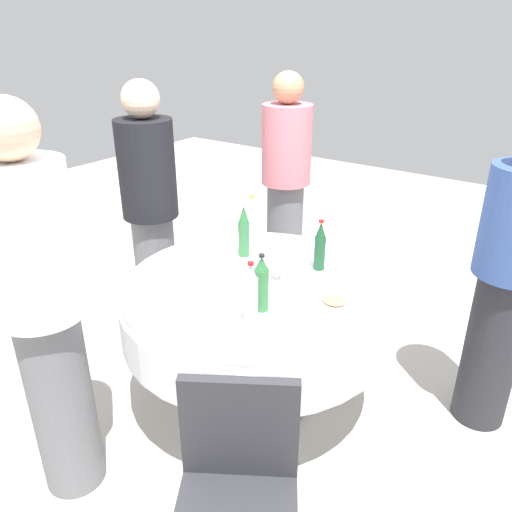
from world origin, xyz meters
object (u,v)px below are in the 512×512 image
object	(u,v)px
bottle_dark_green_outer	(320,247)
bottle_green_mid	(244,232)
wine_glass_inner	(277,261)
bottle_clear_inner	(251,297)
wine_glass_mid	(258,265)
chair_right	(237,485)
dining_table	(256,309)
bottle_green_far	(262,284)
plate_left	(187,257)
plate_south	(334,303)
person_far	(43,310)
person_outer	(286,186)
person_inner	(151,210)
bottle_clear_west	(252,222)
person_west	(508,279)

from	to	relation	value
bottle_dark_green_outer	bottle_green_mid	xyz separation A→B (m)	(0.41, 0.10, 0.01)
bottle_dark_green_outer	wine_glass_inner	world-z (taller)	bottle_dark_green_outer
wine_glass_inner	bottle_clear_inner	bearing A→B (deg)	109.40
wine_glass_inner	wine_glass_mid	size ratio (longest dim) A/B	1.12
wine_glass_inner	chair_right	distance (m)	1.09
dining_table	bottle_green_far	distance (m)	0.37
wine_glass_inner	plate_left	xyz separation A→B (m)	(0.53, 0.07, -0.10)
wine_glass_inner	bottle_green_far	bearing A→B (deg)	110.52
wine_glass_inner	plate_south	bearing A→B (deg)	171.33
person_far	person_outer	bearing A→B (deg)	-62.25
bottle_green_mid	plate_south	world-z (taller)	bottle_green_mid
bottle_clear_inner	plate_south	size ratio (longest dim) A/B	1.22
plate_south	chair_right	size ratio (longest dim) A/B	0.28
bottle_green_mid	plate_south	distance (m)	0.69
person_outer	person_inner	bearing A→B (deg)	-140.66
bottle_green_mid	wine_glass_mid	bearing A→B (deg)	138.85
person_outer	bottle_dark_green_outer	bearing A→B (deg)	-74.29
dining_table	wine_glass_inner	world-z (taller)	wine_glass_inner
bottle_green_far	bottle_green_mid	xyz separation A→B (m)	(0.41, -0.41, 0.01)
plate_south	chair_right	bearing A→B (deg)	98.05
bottle_green_far	bottle_clear_west	world-z (taller)	bottle_clear_west
bottle_dark_green_outer	plate_left	xyz separation A→B (m)	(0.64, 0.31, -0.12)
bottle_green_far	bottle_clear_inner	size ratio (longest dim) A/B	0.91
wine_glass_mid	person_inner	distance (m)	0.99
bottle_dark_green_outer	chair_right	distance (m)	1.27
bottle_clear_inner	person_far	size ratio (longest dim) A/B	0.18
bottle_clear_west	plate_left	world-z (taller)	bottle_clear_west
person_west	chair_right	bearing A→B (deg)	-48.97
bottle_clear_west	person_outer	size ratio (longest dim) A/B	0.18
bottle_green_far	wine_glass_inner	world-z (taller)	bottle_green_far
bottle_clear_inner	wine_glass_mid	bearing A→B (deg)	-58.46
dining_table	person_west	distance (m)	1.20
bottle_green_far	person_outer	xyz separation A→B (m)	(0.72, -1.32, -0.02)
bottle_dark_green_outer	bottle_clear_inner	size ratio (longest dim) A/B	0.90
bottle_clear_inner	plate_left	size ratio (longest dim) A/B	1.32
bottle_green_mid	person_far	size ratio (longest dim) A/B	0.17
bottle_clear_west	wine_glass_mid	bearing A→B (deg)	129.74
bottle_dark_green_outer	bottle_green_mid	world-z (taller)	bottle_green_mid
person_far	plate_south	bearing A→B (deg)	-107.82
wine_glass_inner	wine_glass_mid	bearing A→B (deg)	51.70
dining_table	plate_left	bearing A→B (deg)	-0.97
plate_south	bottle_clear_west	bearing A→B (deg)	-25.76
chair_right	person_inner	bearing A→B (deg)	-67.91
plate_south	wine_glass_inner	bearing A→B (deg)	-8.67
person_outer	chair_right	bearing A→B (deg)	-87.30
wine_glass_inner	person_inner	xyz separation A→B (m)	(1.03, -0.14, 0.01)
person_west	chair_right	xyz separation A→B (m)	(0.48, 1.45, -0.30)
person_inner	dining_table	bearing A→B (deg)	-90.00
bottle_clear_inner	wine_glass_mid	size ratio (longest dim) A/B	2.20
wine_glass_mid	plate_left	world-z (taller)	wine_glass_mid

